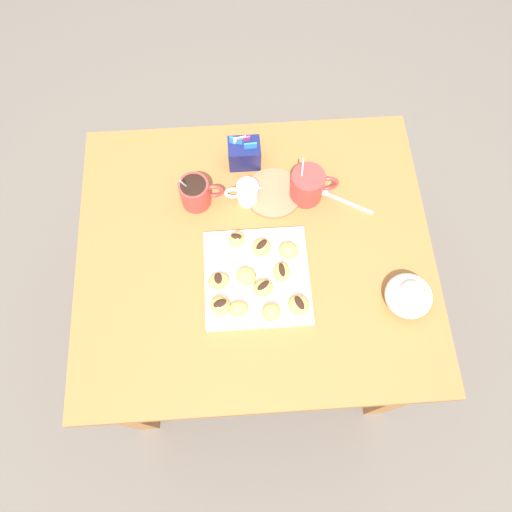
{
  "coord_description": "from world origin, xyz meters",
  "views": [
    {
      "loc": [
        -0.03,
        -0.51,
        1.92
      ],
      "look_at": [
        0.0,
        -0.02,
        0.74
      ],
      "focal_mm": 33.87,
      "sensor_mm": 36.0,
      "label": 1
    }
  ],
  "objects_px": {
    "pastry_plate_square": "(258,277)",
    "beignet_6": "(246,276)",
    "beignet_1": "(299,305)",
    "beignet_8": "(261,248)",
    "sugar_caddy": "(244,153)",
    "beignet_10": "(220,306)",
    "beignet_0": "(239,309)",
    "coffee_mug_red_left": "(196,192)",
    "cream_pitcher_white": "(247,192)",
    "beignet_5": "(282,272)",
    "coffee_mug_red_right": "(308,185)",
    "beignet_2": "(237,239)",
    "ice_cream_bowl": "(409,295)",
    "beignet_7": "(219,281)",
    "beignet_9": "(263,288)",
    "beignet_4": "(289,250)",
    "beignet_3": "(271,312)",
    "dining_table": "(255,268)",
    "saucer_coral_left": "(273,193)"
  },
  "relations": [
    {
      "from": "dining_table",
      "to": "beignet_8",
      "type": "distance_m",
      "value": 0.17
    },
    {
      "from": "beignet_6",
      "to": "ice_cream_bowl",
      "type": "bearing_deg",
      "value": -11.04
    },
    {
      "from": "sugar_caddy",
      "to": "beignet_10",
      "type": "distance_m",
      "value": 0.45
    },
    {
      "from": "coffee_mug_red_right",
      "to": "beignet_2",
      "type": "bearing_deg",
      "value": -145.24
    },
    {
      "from": "coffee_mug_red_right",
      "to": "sugar_caddy",
      "type": "height_order",
      "value": "coffee_mug_red_right"
    },
    {
      "from": "ice_cream_bowl",
      "to": "beignet_8",
      "type": "xyz_separation_m",
      "value": [
        -0.36,
        0.16,
        -0.0
      ]
    },
    {
      "from": "pastry_plate_square",
      "to": "coffee_mug_red_right",
      "type": "relative_size",
      "value": 1.79
    },
    {
      "from": "beignet_1",
      "to": "beignet_7",
      "type": "relative_size",
      "value": 0.98
    },
    {
      "from": "beignet_4",
      "to": "beignet_8",
      "type": "relative_size",
      "value": 1.0
    },
    {
      "from": "beignet_6",
      "to": "sugar_caddy",
      "type": "bearing_deg",
      "value": 87.5
    },
    {
      "from": "beignet_7",
      "to": "beignet_10",
      "type": "height_order",
      "value": "beignet_10"
    },
    {
      "from": "beignet_2",
      "to": "beignet_4",
      "type": "bearing_deg",
      "value": -16.89
    },
    {
      "from": "pastry_plate_square",
      "to": "beignet_4",
      "type": "bearing_deg",
      "value": 35.57
    },
    {
      "from": "coffee_mug_red_left",
      "to": "beignet_6",
      "type": "xyz_separation_m",
      "value": [
        0.12,
        -0.25,
        -0.01
      ]
    },
    {
      "from": "sugar_caddy",
      "to": "beignet_2",
      "type": "height_order",
      "value": "sugar_caddy"
    },
    {
      "from": "coffee_mug_red_right",
      "to": "beignet_0",
      "type": "relative_size",
      "value": 3.09
    },
    {
      "from": "ice_cream_bowl",
      "to": "beignet_7",
      "type": "xyz_separation_m",
      "value": [
        -0.48,
        0.07,
        -0.01
      ]
    },
    {
      "from": "beignet_0",
      "to": "beignet_7",
      "type": "distance_m",
      "value": 0.09
    },
    {
      "from": "coffee_mug_red_left",
      "to": "beignet_6",
      "type": "distance_m",
      "value": 0.28
    },
    {
      "from": "coffee_mug_red_right",
      "to": "beignet_9",
      "type": "distance_m",
      "value": 0.32
    },
    {
      "from": "beignet_0",
      "to": "beignet_6",
      "type": "relative_size",
      "value": 0.92
    },
    {
      "from": "coffee_mug_red_left",
      "to": "beignet_0",
      "type": "relative_size",
      "value": 2.77
    },
    {
      "from": "beignet_0",
      "to": "sugar_caddy",
      "type": "bearing_deg",
      "value": 85.03
    },
    {
      "from": "sugar_caddy",
      "to": "beignet_3",
      "type": "distance_m",
      "value": 0.47
    },
    {
      "from": "coffee_mug_red_left",
      "to": "coffee_mug_red_right",
      "type": "distance_m",
      "value": 0.31
    },
    {
      "from": "beignet_1",
      "to": "beignet_8",
      "type": "xyz_separation_m",
      "value": [
        -0.08,
        0.16,
        0.0
      ]
    },
    {
      "from": "sugar_caddy",
      "to": "beignet_7",
      "type": "relative_size",
      "value": 1.9
    },
    {
      "from": "pastry_plate_square",
      "to": "beignet_6",
      "type": "distance_m",
      "value": 0.04
    },
    {
      "from": "saucer_coral_left",
      "to": "beignet_6",
      "type": "height_order",
      "value": "beignet_6"
    },
    {
      "from": "cream_pitcher_white",
      "to": "beignet_5",
      "type": "distance_m",
      "value": 0.25
    },
    {
      "from": "saucer_coral_left",
      "to": "beignet_2",
      "type": "distance_m",
      "value": 0.19
    },
    {
      "from": "pastry_plate_square",
      "to": "coffee_mug_red_right",
      "type": "distance_m",
      "value": 0.29
    },
    {
      "from": "pastry_plate_square",
      "to": "coffee_mug_red_left",
      "type": "distance_m",
      "value": 0.29
    },
    {
      "from": "coffee_mug_red_right",
      "to": "sugar_caddy",
      "type": "distance_m",
      "value": 0.21
    },
    {
      "from": "cream_pitcher_white",
      "to": "coffee_mug_red_right",
      "type": "bearing_deg",
      "value": 1.16
    },
    {
      "from": "beignet_1",
      "to": "coffee_mug_red_left",
      "type": "bearing_deg",
      "value": 127.04
    },
    {
      "from": "dining_table",
      "to": "coffee_mug_red_right",
      "type": "bearing_deg",
      "value": 46.16
    },
    {
      "from": "sugar_caddy",
      "to": "beignet_1",
      "type": "xyz_separation_m",
      "value": [
        0.11,
        -0.45,
        -0.01
      ]
    },
    {
      "from": "coffee_mug_red_right",
      "to": "beignet_10",
      "type": "relative_size",
      "value": 2.8
    },
    {
      "from": "beignet_7",
      "to": "beignet_10",
      "type": "relative_size",
      "value": 1.03
    },
    {
      "from": "cream_pitcher_white",
      "to": "beignet_4",
      "type": "relative_size",
      "value": 2.03
    },
    {
      "from": "dining_table",
      "to": "beignet_6",
      "type": "bearing_deg",
      "value": -108.58
    },
    {
      "from": "cream_pitcher_white",
      "to": "beignet_3",
      "type": "bearing_deg",
      "value": -83.28
    },
    {
      "from": "coffee_mug_red_right",
      "to": "beignet_2",
      "type": "relative_size",
      "value": 3.36
    },
    {
      "from": "ice_cream_bowl",
      "to": "beignet_1",
      "type": "bearing_deg",
      "value": -178.75
    },
    {
      "from": "beignet_0",
      "to": "beignet_8",
      "type": "relative_size",
      "value": 0.95
    },
    {
      "from": "beignet_4",
      "to": "beignet_6",
      "type": "bearing_deg",
      "value": -150.81
    },
    {
      "from": "beignet_10",
      "to": "dining_table",
      "type": "bearing_deg",
      "value": 58.7
    },
    {
      "from": "beignet_2",
      "to": "beignet_10",
      "type": "distance_m",
      "value": 0.19
    },
    {
      "from": "coffee_mug_red_right",
      "to": "beignet_6",
      "type": "distance_m",
      "value": 0.31
    }
  ]
}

